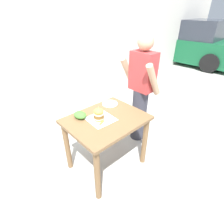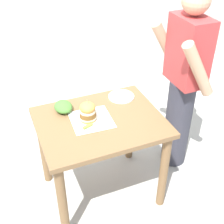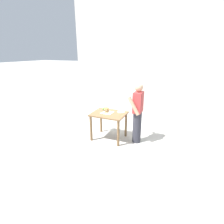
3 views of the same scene
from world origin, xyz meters
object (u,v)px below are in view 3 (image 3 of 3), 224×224
Objects in this scene: side_plate_with_forks at (121,112)px; diner_across_table at (137,113)px; pickle_spear at (104,113)px; side_salad at (105,109)px; sandwich at (107,110)px; patio_table at (109,118)px.

diner_across_table reaches higher than side_plate_with_forks.
side_salad is (-0.29, -0.11, 0.02)m from pickle_spear.
side_salad is at bearing -159.54° from pickle_spear.
pickle_spear is at bearing -79.71° from diner_across_table.
side_plate_with_forks is (-0.30, 0.40, -0.01)m from pickle_spear.
sandwich is at bearing -84.97° from diner_across_table.
diner_across_table is (-0.08, 0.89, 0.01)m from sandwich.
pickle_spear is at bearing 20.46° from side_salad.
diner_across_table is (-0.11, 0.81, 0.24)m from patio_table.
side_salad is 1.04m from diner_across_table.
pickle_spear is 0.45× the size of side_salad.
side_salad is (-0.20, -0.14, -0.04)m from sandwich.
sandwich reaches higher than side_plate_with_forks.
pickle_spear is (0.05, -0.12, 0.17)m from patio_table.
pickle_spear reaches higher than side_plate_with_forks.
sandwich is at bearing 35.29° from side_salad.
patio_table is 0.21m from pickle_spear.
pickle_spear is 0.94m from diner_across_table.
side_plate_with_forks reaches higher than patio_table.
side_plate_with_forks is at bearing 91.02° from side_salad.
sandwich is at bearing -112.94° from patio_table.
side_plate_with_forks is 0.55m from diner_across_table.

